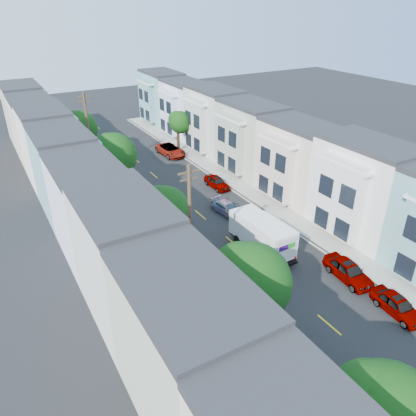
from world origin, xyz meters
TOP-DOWN VIEW (x-y plane):
  - ground at (0.00, 0.00)m, footprint 160.00×160.00m
  - road_slab at (0.00, 15.00)m, footprint 12.00×70.00m
  - curb_left at (-6.05, 15.00)m, footprint 0.30×70.00m
  - curb_right at (6.05, 15.00)m, footprint 0.30×70.00m
  - sidewalk_left at (-7.35, 15.00)m, footprint 2.60×70.00m
  - sidewalk_right at (7.35, 15.00)m, footprint 2.60×70.00m
  - centerline at (0.00, 15.00)m, footprint 0.12×70.00m
  - townhouse_row_left at (-11.15, 15.00)m, footprint 5.00×70.00m
  - townhouse_row_right at (11.15, 15.00)m, footprint 5.00×70.00m
  - tree_b at (-6.30, -5.14)m, footprint 4.70×4.70m
  - tree_c at (-6.30, 6.73)m, footprint 4.29×4.29m
  - tree_d at (-6.30, 18.88)m, footprint 4.70×4.70m
  - tree_e at (-6.30, 33.22)m, footprint 4.70×4.70m
  - tree_far_r at (6.89, 30.36)m, footprint 3.10×3.10m
  - utility_pole_near at (-6.30, 2.00)m, footprint 1.60×0.26m
  - utility_pole_far at (-6.30, 28.00)m, footprint 1.60×0.26m
  - fedex_truck at (1.39, 3.60)m, footprint 2.49×6.46m
  - lead_sedan at (2.57, 10.86)m, footprint 2.28×4.31m
  - parked_left_b at (-4.90, -7.53)m, footprint 1.66×4.36m
  - parked_left_c at (-4.90, 1.39)m, footprint 1.58×4.12m
  - parked_left_d at (-4.90, 10.21)m, footprint 1.93×4.55m
  - parked_right_a at (4.90, -7.48)m, footprint 1.99×4.36m
  - parked_right_b at (4.90, -2.98)m, footprint 2.27×4.89m
  - parked_right_c at (4.90, 16.88)m, footprint 1.63×4.17m
  - parked_right_d at (4.90, 29.41)m, footprint 2.84×5.54m

SIDE VIEW (x-z plane):
  - ground at x=0.00m, z-range 0.00..0.00m
  - centerline at x=0.00m, z-range -0.01..0.01m
  - townhouse_row_left at x=-11.15m, z-range -4.25..4.25m
  - townhouse_row_right at x=11.15m, z-range -4.25..4.25m
  - road_slab at x=0.00m, z-range 0.00..0.02m
  - curb_left at x=-6.05m, z-range 0.00..0.15m
  - curb_right at x=6.05m, z-range 0.00..0.15m
  - sidewalk_left at x=-7.35m, z-range 0.00..0.15m
  - sidewalk_right at x=7.35m, z-range 0.00..0.15m
  - lead_sedan at x=2.57m, z-range 0.00..1.23m
  - parked_left_c at x=-4.90m, z-range 0.00..1.34m
  - parked_right_c at x=4.90m, z-range 0.00..1.35m
  - parked_right_a at x=4.90m, z-range 0.00..1.37m
  - parked_left_b at x=-4.90m, z-range 0.00..1.44m
  - parked_left_d at x=-4.90m, z-range 0.00..1.48m
  - parked_right_d at x=4.90m, z-range 0.00..1.50m
  - parked_right_b at x=4.90m, z-range 0.00..1.54m
  - fedex_truck at x=1.39m, z-range 0.18..3.28m
  - tree_far_r at x=6.89m, z-range 1.27..7.01m
  - tree_c at x=-6.30m, z-range 1.13..7.71m
  - tree_e at x=-6.30m, z-range 1.05..7.89m
  - utility_pole_near at x=-6.30m, z-range 0.15..10.15m
  - utility_pole_far at x=-6.30m, z-range 0.15..10.15m
  - tree_d at x=-6.30m, z-range 1.47..9.16m
  - tree_b at x=-6.30m, z-range 1.51..9.28m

